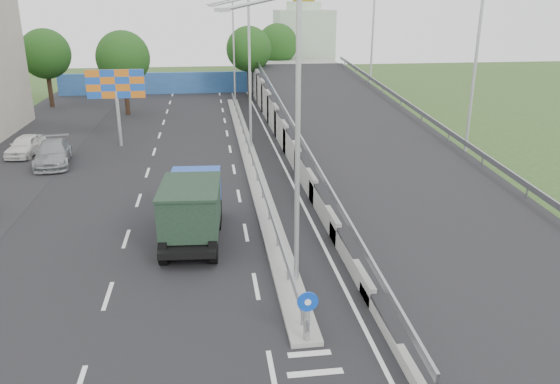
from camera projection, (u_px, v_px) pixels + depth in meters
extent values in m
cube|color=black|center=(205.00, 176.00, 32.98)|extent=(26.00, 90.00, 0.04)
cube|color=gray|center=(249.00, 155.00, 37.07)|extent=(1.00, 44.00, 0.20)
cube|color=gray|center=(425.00, 117.00, 37.88)|extent=(0.10, 50.00, 0.32)
cube|color=gray|center=(290.00, 121.00, 36.68)|extent=(0.10, 50.00, 0.32)
cube|color=gray|center=(249.00, 146.00, 36.86)|extent=(0.08, 44.00, 0.32)
cylinder|color=gray|center=(249.00, 149.00, 36.94)|extent=(0.09, 0.09, 0.60)
cylinder|color=black|center=(307.00, 322.00, 16.44)|extent=(0.20, 0.20, 1.20)
cylinder|color=#0C3FBF|center=(308.00, 302.00, 16.12)|extent=(0.64, 0.05, 0.64)
cylinder|color=white|center=(308.00, 302.00, 16.09)|extent=(0.20, 0.03, 0.20)
cylinder|color=#B2B5B7|center=(298.00, 149.00, 18.59)|extent=(0.18, 0.18, 10.00)
cylinder|color=#B2B5B7|center=(261.00, 1.00, 16.87)|extent=(2.57, 0.12, 0.66)
cube|color=#B2B5B7|center=(222.00, 10.00, 16.80)|extent=(0.50, 0.18, 0.12)
cylinder|color=#B2B5B7|center=(250.00, 75.00, 37.30)|extent=(0.18, 0.18, 10.00)
cylinder|color=#B2B5B7|center=(230.00, 2.00, 35.58)|extent=(2.57, 0.12, 0.66)
cube|color=#B2B5B7|center=(212.00, 6.00, 35.52)|extent=(0.50, 0.18, 0.12)
cylinder|color=#B2B5B7|center=(234.00, 51.00, 56.02)|extent=(0.18, 0.18, 10.00)
cylinder|color=#B2B5B7|center=(220.00, 2.00, 54.30)|extent=(2.57, 0.12, 0.66)
cube|color=#B2B5B7|center=(208.00, 5.00, 54.23)|extent=(0.50, 0.18, 0.12)
cube|color=#284D95|center=(194.00, 83.00, 62.40)|extent=(30.00, 0.50, 2.40)
cube|color=#B2CCAD|center=(303.00, 46.00, 70.57)|extent=(7.00, 7.00, 9.00)
cylinder|color=#B2CCAD|center=(304.00, 6.00, 68.92)|extent=(4.40, 4.40, 1.00)
cylinder|color=#B2B5B7|center=(119.00, 119.00, 39.05)|extent=(0.24, 0.24, 4.00)
cube|color=orange|center=(115.00, 84.00, 38.23)|extent=(4.00, 0.20, 2.00)
cylinder|color=black|center=(126.00, 93.00, 50.15)|extent=(0.44, 0.44, 4.00)
sphere|color=#123F11|center=(123.00, 58.00, 49.10)|extent=(4.80, 4.80, 4.80)
cylinder|color=black|center=(249.00, 79.00, 59.16)|extent=(0.44, 0.44, 4.00)
sphere|color=#123F11|center=(249.00, 49.00, 58.10)|extent=(4.80, 4.80, 4.80)
cylinder|color=black|center=(50.00, 87.00, 53.82)|extent=(0.44, 0.44, 4.00)
sphere|color=#123F11|center=(45.00, 54.00, 52.77)|extent=(4.80, 4.80, 4.80)
cylinder|color=black|center=(278.00, 71.00, 66.21)|extent=(0.44, 0.44, 4.00)
sphere|color=#123F11|center=(277.00, 44.00, 65.16)|extent=(4.80, 4.80, 4.80)
cylinder|color=black|center=(176.00, 212.00, 25.75)|extent=(0.42, 1.10, 1.08)
cylinder|color=black|center=(218.00, 211.00, 25.87)|extent=(0.42, 1.10, 1.08)
cylinder|color=black|center=(174.00, 219.00, 24.92)|extent=(0.42, 1.10, 1.08)
cylinder|color=black|center=(217.00, 218.00, 25.04)|extent=(0.42, 1.10, 1.08)
cylinder|color=black|center=(164.00, 252.00, 21.69)|extent=(0.42, 1.10, 1.08)
cylinder|color=black|center=(213.00, 250.00, 21.81)|extent=(0.42, 1.10, 1.08)
cube|color=black|center=(193.00, 226.00, 23.82)|extent=(2.66, 6.22, 0.29)
cube|color=#0D3494|center=(196.00, 188.00, 25.67)|extent=(2.36, 1.72, 1.67)
cube|color=black|center=(197.00, 174.00, 26.24)|extent=(1.86, 0.19, 0.69)
cube|color=black|center=(199.00, 202.00, 26.80)|extent=(2.26, 0.30, 0.49)
cube|color=black|center=(191.00, 207.00, 22.92)|extent=(2.60, 3.88, 1.77)
cube|color=black|center=(190.00, 186.00, 22.61)|extent=(2.71, 3.98, 0.12)
imported|color=gray|center=(53.00, 153.00, 35.01)|extent=(2.87, 5.43, 1.50)
imported|color=white|center=(26.00, 145.00, 37.18)|extent=(2.09, 4.22, 1.38)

